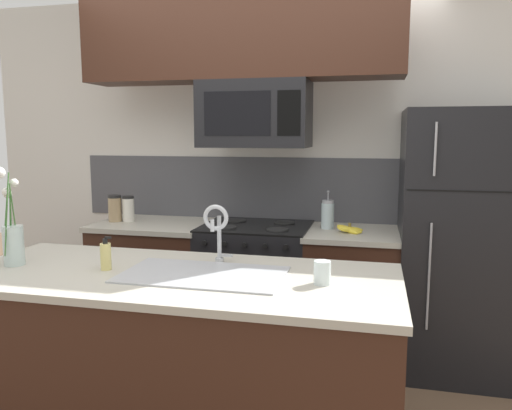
# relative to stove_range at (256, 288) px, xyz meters

# --- Properties ---
(rear_partition) EXTENTS (5.20, 0.10, 2.60)m
(rear_partition) POSITION_rel_stove_range_xyz_m (0.30, 0.38, 0.84)
(rear_partition) COLOR silver
(rear_partition) RESTS_ON ground
(splash_band) EXTENTS (2.98, 0.01, 0.48)m
(splash_band) POSITION_rel_stove_range_xyz_m (-0.00, 0.32, 0.69)
(splash_band) COLOR #4C4C51
(splash_band) RESTS_ON rear_partition
(back_counter_left) EXTENTS (0.84, 0.65, 0.91)m
(back_counter_left) POSITION_rel_stove_range_xyz_m (-0.79, 0.00, -0.01)
(back_counter_left) COLOR #381E14
(back_counter_left) RESTS_ON ground
(back_counter_right) EXTENTS (0.63, 0.65, 0.91)m
(back_counter_right) POSITION_rel_stove_range_xyz_m (0.68, 0.00, -0.01)
(back_counter_right) COLOR #381E14
(back_counter_right) RESTS_ON ground
(stove_range) EXTENTS (0.76, 0.64, 0.93)m
(stove_range) POSITION_rel_stove_range_xyz_m (0.00, 0.00, 0.00)
(stove_range) COLOR black
(stove_range) RESTS_ON ground
(microwave) EXTENTS (0.74, 0.40, 0.45)m
(microwave) POSITION_rel_stove_range_xyz_m (0.00, -0.02, 1.24)
(microwave) COLOR black
(upper_cabinet_band) EXTENTS (2.17, 0.34, 0.60)m
(upper_cabinet_band) POSITION_rel_stove_range_xyz_m (-0.10, -0.05, 1.76)
(upper_cabinet_band) COLOR #381E14
(refrigerator) EXTENTS (0.81, 0.74, 1.72)m
(refrigerator) POSITION_rel_stove_range_xyz_m (1.39, 0.02, 0.40)
(refrigerator) COLOR black
(refrigerator) RESTS_ON ground
(storage_jar_tall) EXTENTS (0.10, 0.10, 0.20)m
(storage_jar_tall) POSITION_rel_stove_range_xyz_m (-1.09, -0.02, 0.55)
(storage_jar_tall) COLOR #997F5B
(storage_jar_tall) RESTS_ON back_counter_left
(storage_jar_medium) EXTENTS (0.09, 0.09, 0.19)m
(storage_jar_medium) POSITION_rel_stove_range_xyz_m (-0.99, -0.00, 0.55)
(storage_jar_medium) COLOR silver
(storage_jar_medium) RESTS_ON back_counter_left
(banana_bunch) EXTENTS (0.19, 0.13, 0.08)m
(banana_bunch) POSITION_rel_stove_range_xyz_m (0.66, -0.06, 0.47)
(banana_bunch) COLOR yellow
(banana_bunch) RESTS_ON back_counter_right
(french_press) EXTENTS (0.09, 0.09, 0.27)m
(french_press) POSITION_rel_stove_range_xyz_m (0.50, 0.06, 0.55)
(french_press) COLOR silver
(french_press) RESTS_ON back_counter_right
(island_counter) EXTENTS (2.11, 0.87, 0.91)m
(island_counter) POSITION_rel_stove_range_xyz_m (-0.10, -1.25, -0.01)
(island_counter) COLOR #381E14
(island_counter) RESTS_ON ground
(kitchen_sink) EXTENTS (0.76, 0.44, 0.16)m
(kitchen_sink) POSITION_rel_stove_range_xyz_m (0.04, -1.25, 0.38)
(kitchen_sink) COLOR #ADAFB5
(kitchen_sink) RESTS_ON island_counter
(sink_faucet) EXTENTS (0.14, 0.14, 0.31)m
(sink_faucet) POSITION_rel_stove_range_xyz_m (0.04, -1.03, 0.65)
(sink_faucet) COLOR #B7BABF
(sink_faucet) RESTS_ON island_counter
(dish_soap_bottle) EXTENTS (0.06, 0.05, 0.16)m
(dish_soap_bottle) POSITION_rel_stove_range_xyz_m (-0.45, -1.27, 0.52)
(dish_soap_bottle) COLOR #DBCC75
(dish_soap_bottle) RESTS_ON island_counter
(drinking_glass) EXTENTS (0.08, 0.08, 0.10)m
(drinking_glass) POSITION_rel_stove_range_xyz_m (0.60, -1.26, 0.50)
(drinking_glass) COLOR silver
(drinking_glass) RESTS_ON island_counter
(flower_vase) EXTENTS (0.14, 0.15, 0.50)m
(flower_vase) POSITION_rel_stove_range_xyz_m (-0.95, -1.30, 0.59)
(flower_vase) COLOR silver
(flower_vase) RESTS_ON island_counter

